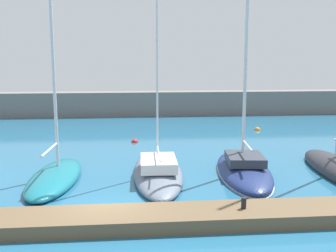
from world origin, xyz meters
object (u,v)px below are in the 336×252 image
sailboat_navy_fifth (244,168)px  dock_bollard (244,203)px  mooring_buoy_orange (257,130)px  mooring_buoy_red (135,142)px  sailboat_teal_third (55,174)px  sailboat_slate_fourth (158,171)px

sailboat_navy_fifth → dock_bollard: size_ratio=34.97×
mooring_buoy_orange → mooring_buoy_red: mooring_buoy_orange is taller
mooring_buoy_orange → sailboat_teal_third: bearing=-137.8°
sailboat_navy_fifth → mooring_buoy_red: (-5.90, 9.22, -0.36)m
sailboat_slate_fourth → dock_bollard: bearing=-154.6°
mooring_buoy_orange → sailboat_slate_fourth: bearing=-126.5°
sailboat_slate_fourth → dock_bollard: 7.24m
sailboat_teal_third → mooring_buoy_orange: sailboat_teal_third is taller
sailboat_navy_fifth → sailboat_teal_third: bearing=98.3°
mooring_buoy_red → dock_bollard: dock_bollard is taller
sailboat_teal_third → dock_bollard: bearing=-123.1°
sailboat_navy_fifth → mooring_buoy_red: sailboat_navy_fifth is taller
sailboat_navy_fifth → mooring_buoy_orange: 14.47m
dock_bollard → mooring_buoy_red: bearing=104.5°
mooring_buoy_red → sailboat_teal_third: bearing=-114.1°
sailboat_teal_third → mooring_buoy_orange: size_ratio=28.51×
sailboat_teal_third → sailboat_navy_fifth: size_ratio=1.02×
sailboat_teal_third → sailboat_slate_fourth: bearing=-81.6°
sailboat_teal_third → sailboat_slate_fourth: size_ratio=0.98×
mooring_buoy_red → dock_bollard: size_ratio=1.20×
sailboat_teal_third → sailboat_navy_fifth: (10.17, 0.33, -0.01)m
mooring_buoy_orange → dock_bollard: bearing=-109.3°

